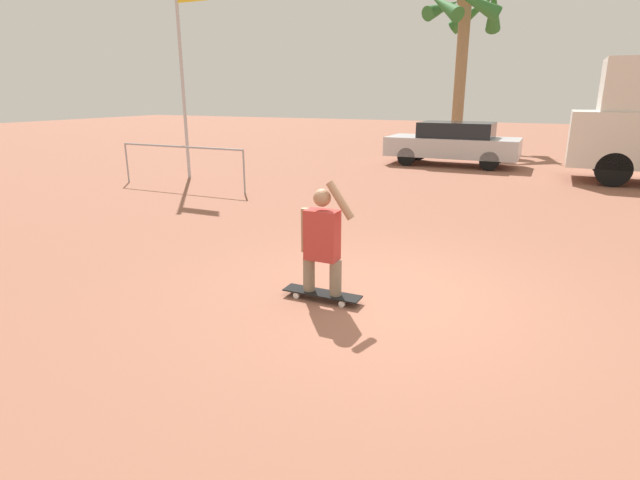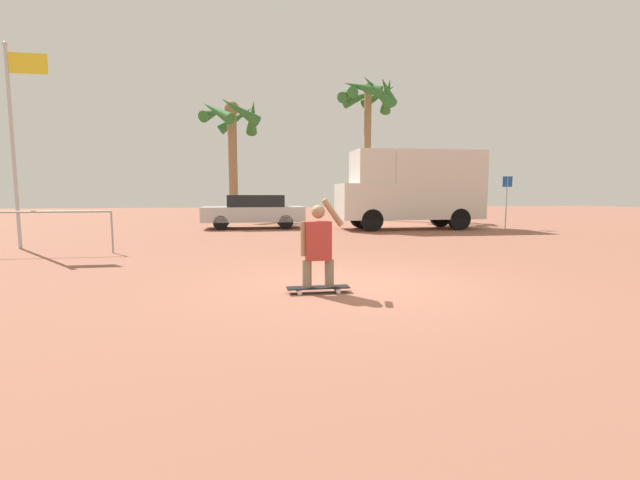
# 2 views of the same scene
# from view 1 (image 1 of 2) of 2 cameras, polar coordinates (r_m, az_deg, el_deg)

# --- Properties ---
(ground_plane) EXTENTS (80.00, 80.00, 0.00)m
(ground_plane) POSITION_cam_1_polar(r_m,az_deg,el_deg) (6.05, 7.34, -6.60)
(ground_plane) COLOR #935B47
(skateboard) EXTENTS (0.95, 0.23, 0.09)m
(skateboard) POSITION_cam_1_polar(r_m,az_deg,el_deg) (5.92, 0.24, -6.16)
(skateboard) COLOR black
(skateboard) RESTS_ON ground_plane
(person_skateboarder) EXTENTS (0.66, 0.22, 1.35)m
(person_skateboarder) POSITION_cam_1_polar(r_m,az_deg,el_deg) (5.70, 0.23, 0.25)
(person_skateboarder) COLOR gray
(person_skateboarder) RESTS_ON skateboard
(parked_car_silver) EXTENTS (4.31, 1.83, 1.43)m
(parked_car_silver) POSITION_cam_1_polar(r_m,az_deg,el_deg) (17.72, 15.00, 10.69)
(parked_car_silver) COLOR black
(parked_car_silver) RESTS_ON ground_plane
(palm_tree_center_background) EXTENTS (3.57, 3.62, 6.82)m
(palm_tree_center_background) POSITION_cam_1_polar(r_m,az_deg,el_deg) (24.46, 16.17, 22.81)
(palm_tree_center_background) COLOR #8E704C
(palm_tree_center_background) RESTS_ON ground_plane
(flagpole) EXTENTS (1.05, 0.12, 5.43)m
(flagpole) POSITION_cam_1_polar(r_m,az_deg,el_deg) (14.83, -15.30, 18.97)
(flagpole) COLOR #B7B7BC
(flagpole) RESTS_ON ground_plane
(plaza_railing_segment) EXTENTS (3.81, 0.05, 1.08)m
(plaza_railing_segment) POSITION_cam_1_polar(r_m,az_deg,el_deg) (13.35, -15.61, 9.55)
(plaza_railing_segment) COLOR #99999E
(plaza_railing_segment) RESTS_ON ground_plane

